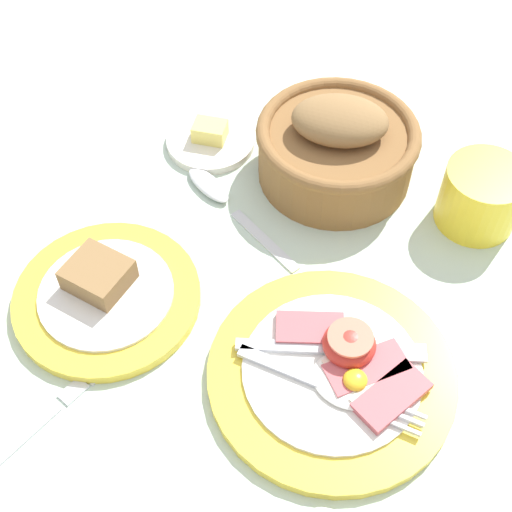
% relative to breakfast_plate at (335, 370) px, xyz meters
% --- Properties ---
extents(ground_plane, '(3.00, 3.00, 0.00)m').
position_rel_breakfast_plate_xyz_m(ground_plane, '(-0.07, -0.03, -0.01)').
color(ground_plane, '#B7CCB7').
extents(breakfast_plate, '(0.24, 0.24, 0.04)m').
position_rel_breakfast_plate_xyz_m(breakfast_plate, '(0.00, 0.00, 0.00)').
color(breakfast_plate, yellow).
rests_on(breakfast_plate, ground_plane).
extents(bread_plate, '(0.19, 0.19, 0.04)m').
position_rel_breakfast_plate_xyz_m(bread_plate, '(-0.25, -0.02, -0.00)').
color(bread_plate, yellow).
rests_on(bread_plate, ground_plane).
extents(sugar_cup, '(0.09, 0.09, 0.07)m').
position_rel_breakfast_plate_xyz_m(sugar_cup, '(0.07, 0.26, 0.03)').
color(sugar_cup, yellow).
rests_on(sugar_cup, ground_plane).
extents(bread_basket, '(0.19, 0.19, 0.11)m').
position_rel_breakfast_plate_xyz_m(bread_basket, '(-0.10, 0.25, 0.03)').
color(bread_basket, brown).
rests_on(bread_basket, ground_plane).
extents(butter_dish, '(0.11, 0.11, 0.03)m').
position_rel_breakfast_plate_xyz_m(butter_dish, '(-0.26, 0.24, -0.00)').
color(butter_dish, silver).
rests_on(butter_dish, ground_plane).
extents(teaspoon_near_cup, '(0.18, 0.10, 0.01)m').
position_rel_breakfast_plate_xyz_m(teaspoon_near_cup, '(-0.20, 0.16, -0.01)').
color(teaspoon_near_cup, silver).
rests_on(teaspoon_near_cup, ground_plane).
extents(fork_on_cloth, '(0.06, 0.18, 0.01)m').
position_rel_breakfast_plate_xyz_m(fork_on_cloth, '(-0.23, -0.16, -0.01)').
color(fork_on_cloth, silver).
rests_on(fork_on_cloth, ground_plane).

